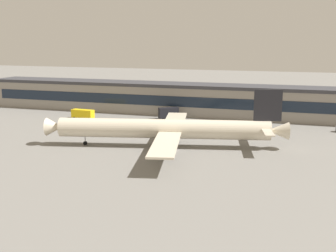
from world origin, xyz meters
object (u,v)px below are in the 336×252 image
at_px(airliner, 167,129).
at_px(crew_van, 265,124).
at_px(fuel_truck, 82,114).
at_px(catering_truck, 169,113).

bearing_deg(airliner, crew_van, 56.12).
height_order(airliner, fuel_truck, airliner).
xyz_separation_m(airliner, fuel_truck, (-43.05, 31.20, -3.09)).
distance_m(catering_truck, fuel_truck, 31.74).
relative_size(crew_van, catering_truck, 0.75).
bearing_deg(catering_truck, airliner, -72.58).
height_order(crew_van, fuel_truck, fuel_truck).
height_order(airliner, crew_van, airliner).
bearing_deg(crew_van, fuel_truck, -177.79).
relative_size(crew_van, fuel_truck, 0.65).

